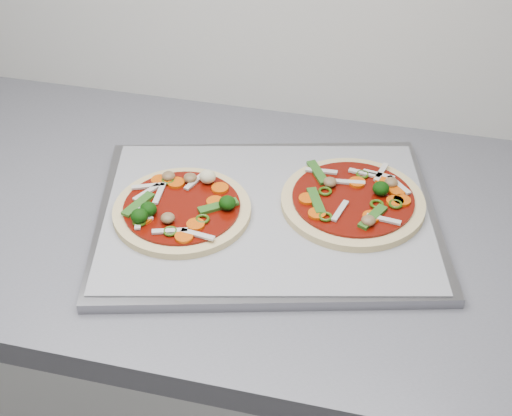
# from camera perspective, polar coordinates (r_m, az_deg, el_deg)

# --- Properties ---
(baking_tray) EXTENTS (0.56, 0.47, 0.02)m
(baking_tray) POSITION_cam_1_polar(r_m,az_deg,el_deg) (1.02, 0.88, -0.70)
(baking_tray) COLOR gray
(baking_tray) RESTS_ON countertop
(parchment) EXTENTS (0.53, 0.43, 0.00)m
(parchment) POSITION_cam_1_polar(r_m,az_deg,el_deg) (1.02, 0.88, -0.32)
(parchment) COLOR #95969B
(parchment) RESTS_ON baking_tray
(pizza_left) EXTENTS (0.23, 0.23, 0.03)m
(pizza_left) POSITION_cam_1_polar(r_m,az_deg,el_deg) (1.01, -6.01, -0.03)
(pizza_left) COLOR #D3C283
(pizza_left) RESTS_ON parchment
(pizza_right) EXTENTS (0.26, 0.26, 0.04)m
(pizza_right) POSITION_cam_1_polar(r_m,az_deg,el_deg) (1.03, 7.83, 0.62)
(pizza_right) COLOR #D3C283
(pizza_right) RESTS_ON parchment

